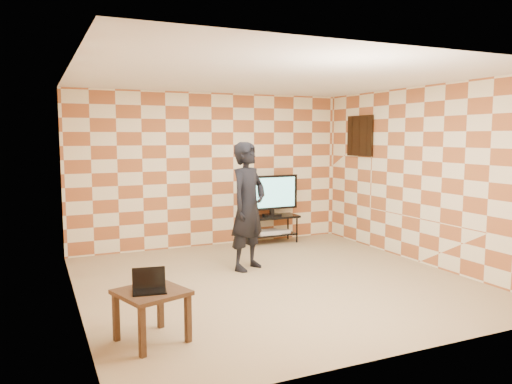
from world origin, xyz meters
TOP-DOWN VIEW (x-y plane):
  - floor at (0.00, 0.00)m, footprint 5.00×5.00m
  - wall_back at (0.00, 2.50)m, footprint 5.00×0.02m
  - wall_front at (0.00, -2.50)m, footprint 5.00×0.02m
  - wall_left at (-2.50, 0.00)m, footprint 0.02×5.00m
  - wall_right at (2.50, 0.00)m, footprint 0.02×5.00m
  - ceiling at (0.00, 0.00)m, footprint 5.00×5.00m
  - wall_art at (2.47, 1.55)m, footprint 0.04×0.72m
  - tv_stand at (1.05, 2.21)m, footprint 0.97×0.43m
  - tv at (1.05, 2.21)m, footprint 1.02×0.21m
  - dvd_player at (0.96, 2.19)m, footprint 0.43×0.31m
  - game_console at (1.26, 2.18)m, footprint 0.24×0.18m
  - side_table at (-1.94, -1.29)m, footprint 0.74×0.74m
  - laptop at (-1.96, -1.30)m, footprint 0.35×0.29m
  - person at (-0.07, 0.73)m, footprint 0.81×0.73m

SIDE VIEW (x-z plane):
  - floor at x=0.00m, z-range 0.00..0.00m
  - game_console at x=1.26m, z-range 0.17..0.23m
  - dvd_player at x=0.96m, z-range 0.17..0.24m
  - tv_stand at x=1.05m, z-range 0.12..0.62m
  - side_table at x=-1.94m, z-range 0.16..0.66m
  - laptop at x=-1.96m, z-range 0.44..0.65m
  - tv at x=1.05m, z-range 0.54..1.28m
  - person at x=-0.07m, z-range 0.00..1.86m
  - wall_back at x=0.00m, z-range 0.00..2.70m
  - wall_front at x=0.00m, z-range 0.00..2.70m
  - wall_left at x=-2.50m, z-range 0.00..2.70m
  - wall_right at x=2.50m, z-range 0.00..2.70m
  - wall_art at x=2.47m, z-range 1.59..2.31m
  - ceiling at x=0.00m, z-range 2.69..2.71m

